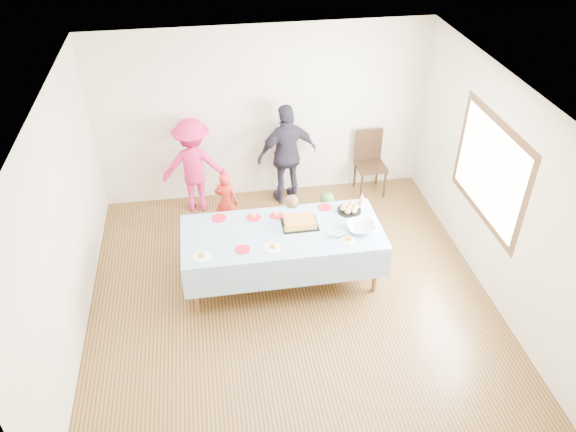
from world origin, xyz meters
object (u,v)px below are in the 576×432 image
object	(u,v)px
party_table	(282,235)
dining_chair	(370,158)
birthday_cake	(300,222)
adult_left	(194,165)

from	to	relation	value
party_table	dining_chair	bearing A→B (deg)	48.98
birthday_cake	dining_chair	world-z (taller)	dining_chair
party_table	dining_chair	size ratio (longest dim) A/B	2.45
party_table	adult_left	size ratio (longest dim) A/B	1.67
birthday_cake	adult_left	world-z (taller)	adult_left
party_table	adult_left	distance (m)	2.14
birthday_cake	adult_left	size ratio (longest dim) A/B	0.30
birthday_cake	dining_chair	size ratio (longest dim) A/B	0.45
birthday_cake	adult_left	xyz separation A→B (m)	(-1.29, 1.76, -0.07)
dining_chair	adult_left	size ratio (longest dim) A/B	0.68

